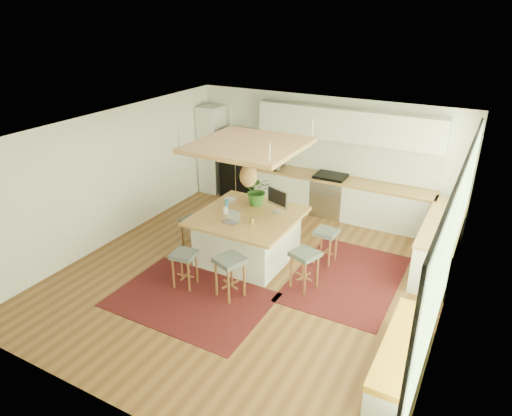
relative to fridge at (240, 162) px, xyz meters
The scene contains 34 objects.
floor 3.94m from the fridge, 56.37° to the right, with size 7.00×7.00×0.00m, color brown.
ceiling 4.22m from the fridge, 56.37° to the right, with size 7.00×7.00×0.00m, color white.
wall_back 2.19m from the fridge, ahead, with size 6.50×6.50×0.00m, color white.
wall_front 7.03m from the fridge, 72.40° to the right, with size 6.50×6.50×0.00m, color white.
wall_left 3.41m from the fridge, 109.49° to the right, with size 7.00×7.00×0.00m, color white.
wall_right 6.26m from the fridge, 30.70° to the right, with size 7.00×7.00×0.00m, color white.
window_wall 6.24m from the fridge, 30.84° to the right, with size 0.10×6.20×2.60m, color black, non-canonical shape.
pantry 0.85m from the fridge, behind, with size 0.55×0.60×2.25m, color white.
back_counter_base 2.72m from the fridge, ahead, with size 4.20×0.60×0.88m, color white.
back_counter_top 2.67m from the fridge, ahead, with size 4.24×0.64×0.05m, color #AC783D.
backsplash 2.72m from the fridge, ahead, with size 4.20×0.02×0.80m, color white.
upper_cabinets 2.94m from the fridge, ahead, with size 4.20×0.34×0.70m, color white.
range 2.46m from the fridge, ahead, with size 0.76×0.62×1.00m, color #A5A5AA, non-canonical shape.
right_counter_base 5.21m from the fridge, 13.24° to the right, with size 0.60×2.50×0.88m, color white.
right_counter_top 5.19m from the fridge, 13.24° to the right, with size 0.64×2.54×0.05m, color #AC783D.
window_bench 6.74m from the fridge, 40.87° to the right, with size 0.52×2.00×0.50m, color white, non-canonical shape.
ceiling_panel 3.52m from the fridge, 56.85° to the right, with size 1.86×1.86×0.80m, color #AC783D, non-canonical shape.
rug_near 4.77m from the fridge, 70.12° to the right, with size 2.60×1.80×0.01m, color black.
rug_right 4.56m from the fridge, 34.05° to the right, with size 1.80×2.60×0.01m, color black.
fridge is the anchor object (origin of this frame).
island 3.26m from the fridge, 57.09° to the right, with size 1.85×1.85×0.93m, color #AC783D, non-canonical shape.
stool_near_left 4.32m from the fridge, 72.79° to the right, with size 0.39×0.39×0.67m, color #454C4D, non-canonical shape.
stool_near_right 4.55m from the fridge, 61.88° to the right, with size 0.44×0.44×0.75m, color #454C4D, non-canonical shape.
stool_right_front 4.47m from the fridge, 45.26° to the right, with size 0.42×0.42×0.72m, color #454C4D, non-canonical shape.
stool_right_back 3.84m from the fridge, 34.39° to the right, with size 0.40×0.40×0.68m, color #454C4D, non-canonical shape.
stool_left_side 2.94m from the fridge, 79.63° to the right, with size 0.37×0.37×0.63m, color #454C4D, non-canonical shape.
laptop 3.55m from the fridge, 62.55° to the right, with size 0.29×0.31×0.22m, color #A5A5AA, non-canonical shape.
monitor 3.21m from the fridge, 46.84° to the right, with size 0.52×0.19×0.49m, color #A5A5AA, non-canonical shape.
microwave 0.91m from the fridge, ahead, with size 0.58×0.32×0.39m, color #A5A5AA.
island_plant 2.77m from the fridge, 52.42° to the right, with size 0.54×0.60×0.47m, color #1E4C19.
island_bowl 2.58m from the fridge, 64.02° to the right, with size 0.24×0.24×0.06m, color white.
island_bottle_0 2.87m from the fridge, 65.26° to the right, with size 0.07×0.07×0.19m, color teal.
island_bottle_1 3.16m from the fridge, 64.68° to the right, with size 0.07×0.07×0.19m, color white.
island_bottle_2 3.61m from the fridge, 56.35° to the right, with size 0.07×0.07×0.19m, color olive.
Camera 1 is at (3.51, -6.34, 4.57)m, focal length 32.13 mm.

